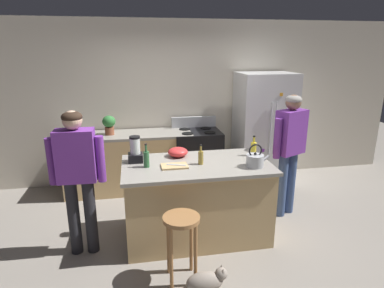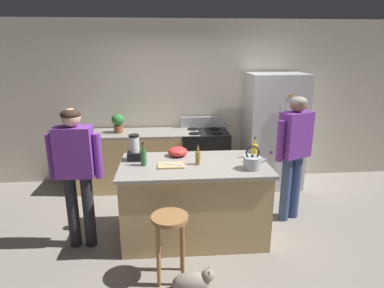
{
  "view_description": "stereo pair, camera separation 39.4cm",
  "coord_description": "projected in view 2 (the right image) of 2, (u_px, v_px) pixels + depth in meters",
  "views": [
    {
      "loc": [
        -0.7,
        -3.52,
        2.24
      ],
      "look_at": [
        0.0,
        0.3,
        1.1
      ],
      "focal_mm": 30.44,
      "sensor_mm": 36.0,
      "label": 1
    },
    {
      "loc": [
        -0.31,
        -3.57,
        2.24
      ],
      "look_at": [
        0.0,
        0.3,
        1.1
      ],
      "focal_mm": 30.44,
      "sensor_mm": 36.0,
      "label": 2
    }
  ],
  "objects": [
    {
      "name": "back_wall",
      "position": [
        184.0,
        103.0,
        5.55
      ],
      "size": [
        8.0,
        0.1,
        2.7
      ],
      "primitive_type": "cube",
      "color": "beige",
      "rests_on": "ground_plane"
    },
    {
      "name": "person_by_sink_right",
      "position": [
        294.0,
        147.0,
        4.2
      ],
      "size": [
        0.57,
        0.37,
        1.68
      ],
      "color": "#384C7A",
      "rests_on": "ground_plane"
    },
    {
      "name": "chef_knife",
      "position": [
        173.0,
        164.0,
        3.71
      ],
      "size": [
        0.22,
        0.1,
        0.01
      ],
      "primitive_type": "cube",
      "rotation": [
        0.0,
        0.0,
        -0.35
      ],
      "color": "#B7BABF",
      "rests_on": "cutting_board"
    },
    {
      "name": "bar_stool",
      "position": [
        170.0,
        231.0,
        3.16
      ],
      "size": [
        0.36,
        0.36,
        0.7
      ],
      "color": "#9E6B3D",
      "rests_on": "ground_plane"
    },
    {
      "name": "cutting_board",
      "position": [
        171.0,
        165.0,
        3.71
      ],
      "size": [
        0.3,
        0.2,
        0.02
      ],
      "primitive_type": "cube",
      "color": "tan",
      "rests_on": "kitchen_island"
    },
    {
      "name": "cat",
      "position": [
        193.0,
        282.0,
        3.09
      ],
      "size": [
        0.52,
        0.18,
        0.26
      ],
      "color": "gray",
      "rests_on": "ground_plane"
    },
    {
      "name": "ground_plane",
      "position": [
        194.0,
        235.0,
        4.07
      ],
      "size": [
        14.0,
        14.0,
        0.0
      ],
      "primitive_type": "plane",
      "color": "gray"
    },
    {
      "name": "blender_appliance",
      "position": [
        135.0,
        149.0,
        3.89
      ],
      "size": [
        0.17,
        0.17,
        0.31
      ],
      "color": "black",
      "rests_on": "kitchen_island"
    },
    {
      "name": "kitchen_island",
      "position": [
        194.0,
        200.0,
        3.94
      ],
      "size": [
        1.73,
        0.95,
        0.95
      ],
      "color": "tan",
      "rests_on": "ground_plane"
    },
    {
      "name": "stove_range",
      "position": [
        204.0,
        158.0,
        5.41
      ],
      "size": [
        0.76,
        0.65,
        1.13
      ],
      "color": "black",
      "rests_on": "ground_plane"
    },
    {
      "name": "person_by_island_left",
      "position": [
        76.0,
        166.0,
        3.59
      ],
      "size": [
        0.59,
        0.23,
        1.64
      ],
      "color": "#26262B",
      "rests_on": "ground_plane"
    },
    {
      "name": "tea_kettle",
      "position": [
        252.0,
        162.0,
        3.61
      ],
      "size": [
        0.28,
        0.2,
        0.27
      ],
      "color": "#B7BABF",
      "rests_on": "kitchen_island"
    },
    {
      "name": "bottle_soda",
      "position": [
        254.0,
        150.0,
        3.99
      ],
      "size": [
        0.07,
        0.07,
        0.26
      ],
      "color": "yellow",
      "rests_on": "kitchen_island"
    },
    {
      "name": "bottle_olive_oil",
      "position": [
        144.0,
        157.0,
        3.71
      ],
      "size": [
        0.07,
        0.07,
        0.28
      ],
      "color": "#2D6638",
      "rests_on": "kitchen_island"
    },
    {
      "name": "back_counter_run",
      "position": [
        138.0,
        160.0,
        5.36
      ],
      "size": [
        2.0,
        0.64,
        0.95
      ],
      "color": "tan",
      "rests_on": "ground_plane"
    },
    {
      "name": "refrigerator",
      "position": [
        273.0,
        131.0,
        5.35
      ],
      "size": [
        0.9,
        0.73,
        1.87
      ],
      "color": "silver",
      "rests_on": "ground_plane"
    },
    {
      "name": "bottle_vinegar",
      "position": [
        198.0,
        157.0,
        3.75
      ],
      "size": [
        0.06,
        0.06,
        0.24
      ],
      "color": "olive",
      "rests_on": "kitchen_island"
    },
    {
      "name": "potted_plant",
      "position": [
        118.0,
        122.0,
        5.16
      ],
      "size": [
        0.2,
        0.2,
        0.3
      ],
      "color": "brown",
      "rests_on": "back_counter_run"
    },
    {
      "name": "mixing_bowl",
      "position": [
        178.0,
        152.0,
        4.06
      ],
      "size": [
        0.25,
        0.25,
        0.11
      ],
      "primitive_type": "ellipsoid",
      "color": "red",
      "rests_on": "kitchen_island"
    }
  ]
}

